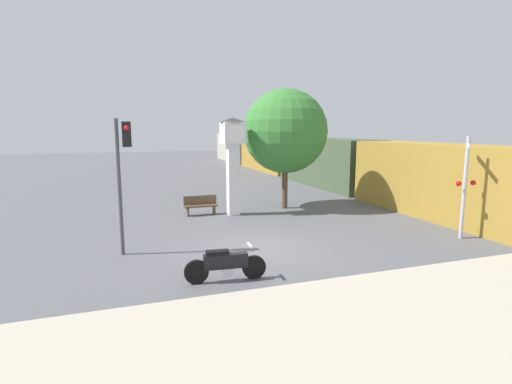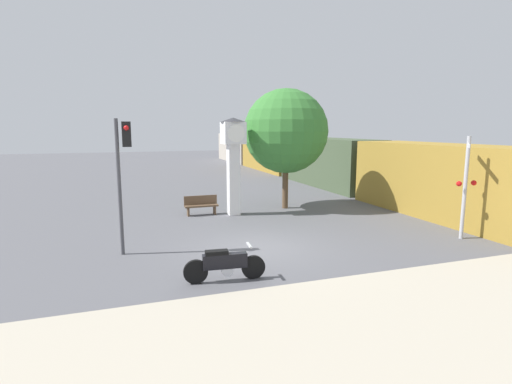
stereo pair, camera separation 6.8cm
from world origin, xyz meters
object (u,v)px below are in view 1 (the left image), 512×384
traffic_light (123,163)px  bench (201,205)px  motorcycle (225,264)px  street_tree (285,131)px  clock_tower (233,151)px  railroad_crossing_signal (465,183)px  freight_train (294,157)px

traffic_light → bench: (3.51, 5.20, -2.56)m
motorcycle → traffic_light: bearing=131.8°
street_tree → clock_tower: bearing=-167.5°
railroad_crossing_signal → bench: (-8.50, 7.34, -1.61)m
motorcycle → clock_tower: bearing=78.1°
freight_train → motorcycle: bearing=-119.0°
clock_tower → traffic_light: clock_tower is taller
clock_tower → freight_train: clock_tower is taller
motorcycle → street_tree: (5.50, 8.75, 3.49)m
traffic_light → railroad_crossing_signal: bearing=-10.1°
railroad_crossing_signal → bench: 11.35m
motorcycle → bench: bearing=88.6°
clock_tower → street_tree: street_tree is taller
clock_tower → traffic_light: 6.89m
clock_tower → railroad_crossing_signal: (7.00, -6.87, -0.97)m
traffic_light → bench: 6.78m
freight_train → traffic_light: (-14.24, -17.87, 1.35)m
traffic_light → street_tree: street_tree is taller
clock_tower → bench: 3.02m
bench → motorcycle: bearing=-96.9°
railroad_crossing_signal → bench: railroad_crossing_signal is taller
motorcycle → clock_tower: (2.54, 8.10, 2.59)m
clock_tower → traffic_light: (-5.01, -4.74, -0.02)m
bench → street_tree: bearing=2.4°
clock_tower → railroad_crossing_signal: clock_tower is taller
freight_train → street_tree: size_ratio=7.25×
motorcycle → street_tree: 10.91m
clock_tower → bench: (-1.50, 0.47, -2.58)m
motorcycle → street_tree: bearing=63.4°
street_tree → motorcycle: bearing=-122.1°
freight_train → street_tree: bearing=-116.7°
motorcycle → freight_train: freight_train is taller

